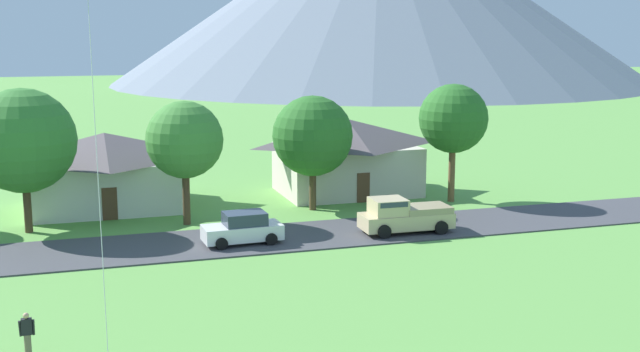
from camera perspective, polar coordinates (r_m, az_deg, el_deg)
The scene contains 10 objects.
road_strip at distance 43.43m, azimuth -9.48°, elevation -4.87°, with size 160.00×6.10×0.08m, color #424247.
house_leftmost at distance 56.18m, azimuth 1.92°, elevation 1.52°, with size 9.89×7.25×5.25m.
house_right_center at distance 53.30m, azimuth -15.04°, elevation 0.48°, with size 10.34×7.96×4.89m.
tree_left_of_center at distance 47.21m, azimuth -9.63°, elevation 2.54°, with size 4.53×4.53×7.33m.
tree_center at distance 53.64m, azimuth 9.48°, elevation 4.04°, with size 4.58×4.58×7.89m.
tree_near_right at distance 50.48m, azimuth -0.53°, elevation 2.87°, with size 5.10×5.10×7.33m.
tree_far_right at distance 47.59m, azimuth -20.40°, elevation 2.37°, with size 5.88×5.88×8.21m.
parked_car_white_west_end at distance 43.09m, azimuth -5.52°, elevation -3.76°, with size 4.28×2.23×1.68m.
pickup_truck_sand_west_side at distance 45.38m, azimuth 6.00°, elevation -2.80°, with size 5.24×2.41×1.99m.
watcher_person at distance 30.19m, azimuth -20.14°, elevation -10.56°, with size 0.56×0.24×1.68m.
Camera 1 is at (-5.61, -12.75, 11.32)m, focal length 44.90 mm.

